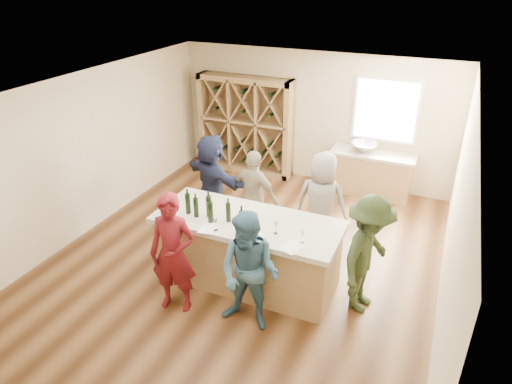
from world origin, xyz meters
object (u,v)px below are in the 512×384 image
at_px(wine_bottle_c, 209,206).
at_px(person_near_right, 249,273).
at_px(wine_bottle_d, 211,212).
at_px(wine_bottle_e, 228,212).
at_px(person_far_mid, 254,196).
at_px(wine_rack, 246,125).
at_px(person_near_left, 173,254).
at_px(person_server, 367,255).
at_px(wine_bottle_f, 242,221).
at_px(wine_bottle_b, 196,208).
at_px(person_far_right, 321,203).
at_px(tasting_counter_base, 248,253).
at_px(wine_bottle_a, 188,204).
at_px(person_far_left, 212,180).
at_px(sink, 364,147).

distance_m(wine_bottle_c, person_near_right, 1.26).
height_order(wine_bottle_d, person_near_right, person_near_right).
bearing_deg(wine_bottle_e, person_far_mid, 98.53).
bearing_deg(wine_bottle_d, wine_bottle_e, 28.96).
relative_size(wine_bottle_e, person_near_right, 0.17).
distance_m(wine_rack, person_near_left, 4.86).
bearing_deg(person_near_left, person_server, 12.11).
bearing_deg(wine_bottle_f, wine_bottle_b, 173.69).
xyz_separation_m(wine_bottle_d, person_far_mid, (0.02, 1.48, -0.43)).
distance_m(person_near_left, person_far_right, 2.62).
xyz_separation_m(tasting_counter_base, person_near_right, (0.41, -0.85, 0.35)).
height_order(wine_bottle_c, person_server, person_server).
bearing_deg(wine_bottle_c, wine_bottle_d, -53.56).
height_order(person_near_left, wine_bottle_f, person_near_left).
height_order(tasting_counter_base, wine_bottle_b, wine_bottle_b).
relative_size(wine_bottle_a, wine_bottle_b, 1.06).
relative_size(wine_bottle_a, person_near_right, 0.18).
xyz_separation_m(wine_bottle_a, wine_bottle_f, (0.93, -0.13, -0.01)).
xyz_separation_m(person_server, person_far_left, (-3.05, 1.25, -0.00)).
relative_size(sink, person_near_right, 0.32).
bearing_deg(person_far_left, tasting_counter_base, 155.88).
bearing_deg(wine_bottle_b, person_near_left, -87.08).
xyz_separation_m(sink, person_far_mid, (-1.35, -2.52, -0.20)).
distance_m(tasting_counter_base, person_near_left, 1.21).
distance_m(person_near_left, person_near_right, 1.09).
height_order(wine_rack, wine_bottle_f, wine_rack).
xyz_separation_m(wine_rack, wine_bottle_a, (0.91, -3.97, 0.14)).
xyz_separation_m(person_far_mid, person_far_left, (-0.89, 0.15, 0.06)).
distance_m(person_near_left, wine_bottle_f, 1.02).
height_order(wine_bottle_a, person_server, person_server).
distance_m(person_far_mid, wine_bottle_f, 1.64).
height_order(wine_bottle_c, person_near_left, person_near_left).
bearing_deg(wine_bottle_b, wine_bottle_c, 27.43).
relative_size(person_near_right, person_far_right, 0.97).
height_order(person_near_left, person_far_mid, person_near_left).
bearing_deg(person_near_right, wine_bottle_a, 153.79).
height_order(wine_bottle_d, wine_bottle_e, wine_bottle_d).
distance_m(sink, person_server, 3.70).
xyz_separation_m(person_near_left, person_far_mid, (0.25, 2.14, -0.07)).
bearing_deg(wine_bottle_f, person_far_right, 66.51).
distance_m(wine_bottle_c, person_far_right, 1.95).
distance_m(person_far_mid, person_far_right, 1.18).
xyz_separation_m(tasting_counter_base, person_far_right, (0.74, 1.28, 0.38)).
relative_size(person_near_left, wine_bottle_f, 5.89).
bearing_deg(wine_bottle_f, person_server, 14.18).
bearing_deg(person_near_right, person_server, 38.19).
relative_size(person_near_right, person_far_mid, 1.05).
bearing_deg(person_server, wine_rack, 55.54).
distance_m(wine_bottle_a, wine_bottle_d, 0.44).
relative_size(wine_rack, person_near_right, 1.30).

